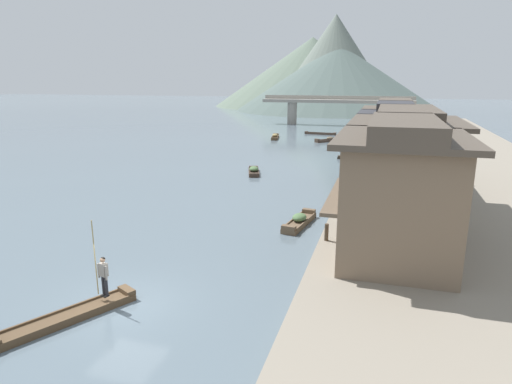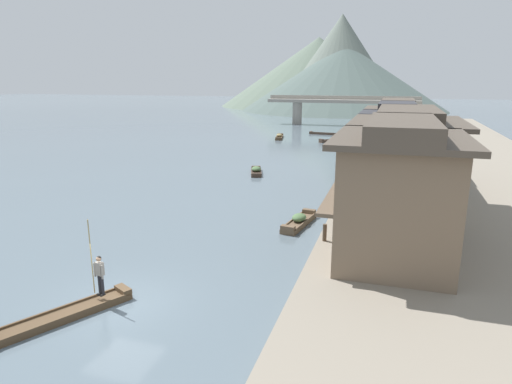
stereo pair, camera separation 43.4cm
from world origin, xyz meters
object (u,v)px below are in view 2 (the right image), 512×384
object	(u,v)px
boat_moored_second	(256,171)
boat_moored_far	(334,140)
house_waterfront_narrow	(395,137)
boat_foreground_poled	(63,315)
mooring_post_dock_near	(325,233)
house_waterfront_nearest	(397,191)
mooring_post_dock_far	(358,163)
boat_midriver_drifting	(299,221)
mooring_post_dock_mid	(342,196)
boat_moored_nearest	(325,134)
boat_midriver_upstream	(279,137)
house_waterfront_tall	(394,145)
boat_moored_third	(351,154)
stone_bridge	(342,106)
house_waterfront_second	(404,162)
boatman_person	(99,271)

from	to	relation	value
boat_moored_second	boat_moored_far	distance (m)	24.18
boat_moored_second	house_waterfront_narrow	xyz separation A→B (m)	(12.11, 0.58, 3.55)
boat_foreground_poled	mooring_post_dock_near	bearing A→B (deg)	47.18
boat_foreground_poled	house_waterfront_nearest	distance (m)	14.41
mooring_post_dock_far	boat_midriver_drifting	bearing A→B (deg)	-98.13
boat_midriver_drifting	mooring_post_dock_mid	distance (m)	4.02
boat_moored_nearest	boat_midriver_upstream	bearing A→B (deg)	-130.73
house_waterfront_tall	house_waterfront_narrow	distance (m)	5.11
boat_moored_third	boat_midriver_upstream	xyz separation A→B (m)	(-11.68, 13.05, -0.02)
house_waterfront_nearest	stone_bridge	distance (m)	66.36
house_waterfront_nearest	house_waterfront_second	world-z (taller)	same
boat_midriver_upstream	boat_moored_far	bearing A→B (deg)	-8.28
boat_foreground_poled	boat_moored_far	bearing A→B (deg)	86.38
mooring_post_dock_mid	boat_moored_far	bearing A→B (deg)	98.35
boat_moored_third	boat_moored_far	size ratio (longest dim) A/B	1.13
house_waterfront_tall	mooring_post_dock_mid	size ratio (longest dim) A/B	8.46
boat_midriver_drifting	house_waterfront_second	size ratio (longest dim) A/B	0.48
boatman_person	boat_moored_far	size ratio (longest dim) A/B	0.77
boat_moored_third	house_waterfront_narrow	bearing A→B (deg)	-68.00
boatman_person	stone_bridge	xyz separation A→B (m)	(0.68, 72.23, 2.22)
boat_moored_third	mooring_post_dock_far	bearing A→B (deg)	-81.42
house_waterfront_narrow	mooring_post_dock_mid	xyz separation A→B (m)	(-3.03, -10.91, -2.65)
boat_foreground_poled	boat_midriver_upstream	xyz separation A→B (m)	(-5.05, 51.77, 0.09)
boatman_person	house_waterfront_nearest	distance (m)	12.83
house_waterfront_second	stone_bridge	bearing A→B (deg)	100.21
boat_moored_far	boat_moored_nearest	bearing A→B (deg)	107.72
boat_foreground_poled	mooring_post_dock_near	xyz separation A→B (m)	(8.21, 8.86, 1.07)
house_waterfront_narrow	mooring_post_dock_near	xyz separation A→B (m)	(-3.03, -18.45, -2.59)
house_waterfront_tall	boat_midriver_drifting	bearing A→B (deg)	-119.46
boatman_person	house_waterfront_narrow	distance (m)	28.11
boat_moored_nearest	boat_moored_second	size ratio (longest dim) A/B	1.36
house_waterfront_narrow	house_waterfront_nearest	bearing A→B (deg)	-89.43
boat_foreground_poled	boatman_person	size ratio (longest dim) A/B	1.64
boat_moored_nearest	boat_moored_second	xyz separation A→B (m)	(-1.56, -31.70, 0.11)
boat_moored_third	mooring_post_dock_mid	distance (m)	22.39
boat_midriver_upstream	boat_midriver_drifting	bearing A→B (deg)	-73.96
house_waterfront_narrow	mooring_post_dock_mid	world-z (taller)	house_waterfront_narrow
boat_midriver_upstream	boat_moored_third	bearing A→B (deg)	-48.17
house_waterfront_narrow	boatman_person	bearing A→B (deg)	-112.09
boatman_person	boat_moored_nearest	distance (m)	57.10
boat_foreground_poled	stone_bridge	size ratio (longest dim) A/B	0.18
boat_moored_nearest	house_waterfront_narrow	size ratio (longest dim) A/B	0.82
boat_moored_third	boat_midriver_drifting	bearing A→B (deg)	-91.29
boatman_person	house_waterfront_nearest	xyz separation A→B (m)	(10.73, 6.63, 2.35)
stone_bridge	boat_moored_far	bearing A→B (deg)	-85.49
mooring_post_dock_near	stone_bridge	world-z (taller)	stone_bridge
boat_moored_far	house_waterfront_narrow	xyz separation A→B (m)	(8.04, -23.26, 3.56)
boatman_person	house_waterfront_narrow	world-z (taller)	house_waterfront_narrow
boat_moored_far	house_waterfront_nearest	bearing A→B (deg)	-79.06
boat_moored_nearest	boat_moored_third	bearing A→B (deg)	-73.22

